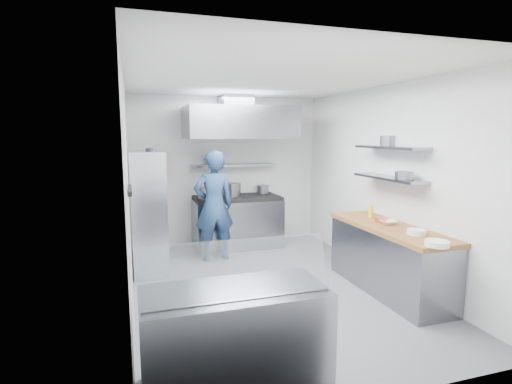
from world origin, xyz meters
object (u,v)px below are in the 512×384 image
object	(u,v)px
gas_range	(237,223)
display_case	(235,339)
wire_rack	(149,212)
chef	(214,206)

from	to	relation	value
gas_range	display_case	world-z (taller)	gas_range
display_case	wire_rack	bearing A→B (deg)	99.44
chef	gas_range	bearing A→B (deg)	-134.44
gas_range	chef	bearing A→B (deg)	-130.91
gas_range	wire_rack	distance (m)	1.93
gas_range	display_case	distance (m)	4.25
gas_range	wire_rack	size ratio (longest dim) A/B	0.86
wire_rack	display_case	size ratio (longest dim) A/B	1.23
wire_rack	chef	bearing A→B (deg)	13.60
chef	wire_rack	bearing A→B (deg)	10.07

